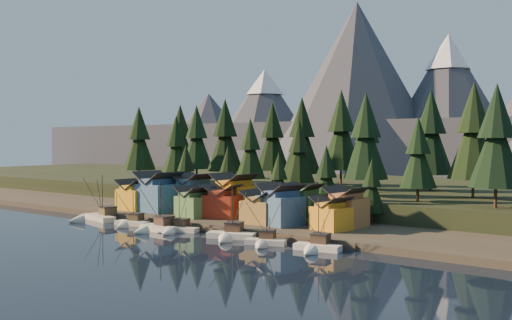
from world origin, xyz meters
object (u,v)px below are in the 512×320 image
Objects in this scene: boat_1 at (130,217)px; house_front_0 at (135,194)px; boat_0 at (95,212)px; boat_4 at (230,228)px; boat_6 at (316,240)px; house_back_0 at (169,191)px; house_back_1 at (193,191)px; boat_5 at (264,235)px; boat_3 at (176,224)px; house_front_1 at (159,190)px; boat_2 at (154,221)px.

house_front_0 is at bearing 121.67° from boat_1.
boat_0 is 1.25× the size of boat_1.
boat_4 reaches higher than boat_6.
boat_6 is at bearing -31.82° from house_back_0.
boat_4 is 36.68m from house_back_1.
house_back_1 reaches higher than boat_4.
boat_5 is at bearing -15.60° from house_front_0.
house_back_0 is 9.71m from house_back_1.
boat_0 reaches higher than boat_5.
boat_5 is at bearing -17.45° from boat_3.
house_back_1 is at bearing 40.73° from house_front_1.
house_front_1 is 1.06× the size of house_back_1.
house_back_1 reaches higher than boat_0.
boat_4 reaches higher than boat_3.
house_front_1 reaches higher than boat_4.
house_front_0 is (-14.36, 14.12, 3.75)m from boat_1.
boat_0 is 17.49m from house_front_1.
boat_3 is at bearing -32.04° from house_front_1.
boat_2 is at bearing 161.60° from boat_5.
house_back_1 is at bearing 129.82° from boat_5.
boat_4 is 1.07× the size of boat_6.
boat_3 is 1.03× the size of house_back_0.
house_back_1 is at bearing 147.35° from boat_6.
boat_2 is 1.22× the size of boat_5.
house_back_0 is (5.38, 7.64, 0.64)m from house_front_0.
boat_1 is 30.64m from boat_4.
house_front_1 is at bearing 78.22° from boat_0.
house_front_0 is at bearing -137.48° from house_back_0.
boat_6 is at bearing 8.96° from boat_2.
boat_3 is at bearing 13.36° from boat_0.
boat_0 reaches higher than house_back_0.
house_front_0 is 7.95m from house_front_1.
boat_3 is 27.39m from house_front_1.
boat_3 is at bearing -53.97° from house_back_0.
boat_0 is at bearing 164.24° from boat_1.
boat_1 is 1.01× the size of boat_3.
house_back_0 is (-24.30, 21.62, 4.66)m from boat_3.
house_back_1 reaches higher than boat_3.
house_back_0 is at bearing 98.62° from boat_1.
house_back_1 is at bearing 109.04° from boat_3.
boat_1 is 0.99× the size of house_front_1.
boat_6 reaches higher than boat_3.
boat_6 is 1.33× the size of house_front_0.
house_front_1 is (-37.29, 15.05, 4.84)m from boat_4.
boat_4 is at bearing -40.43° from house_back_0.
house_front_1 reaches higher than house_back_1.
boat_2 reaches higher than boat_1.
boat_1 is 1.05× the size of boat_5.
boat_0 is at bearing 157.51° from boat_5.
boat_3 is at bearing -13.27° from boat_1.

